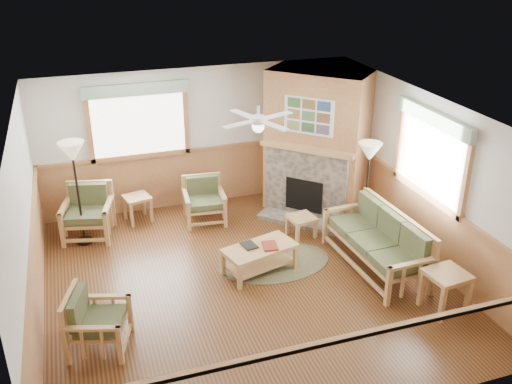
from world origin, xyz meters
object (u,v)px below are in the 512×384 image
object	(u,v)px
armchair_back_left	(87,213)
footstool	(301,226)
end_table_chairs	(138,209)
end_table_sofa	(445,291)
armchair_back_right	(204,201)
coffee_table	(260,259)
sofa	(376,242)
floor_lamp_left	(78,194)
floor_lamp_right	(367,190)
armchair_left	(98,321)

from	to	relation	value
armchair_back_left	footstool	world-z (taller)	armchair_back_left
end_table_chairs	end_table_sofa	world-z (taller)	end_table_sofa
armchair_back_right	end_table_sofa	xyz separation A→B (m)	(2.57, -3.75, -0.10)
armchair_back_right	footstool	distance (m)	1.86
coffee_table	end_table_sofa	distance (m)	2.80
sofa	armchair_back_left	size ratio (longest dim) A/B	2.21
coffee_table	footstool	size ratio (longest dim) A/B	2.60
coffee_table	end_table_sofa	xyz separation A→B (m)	(2.17, -1.77, 0.08)
armchair_back_right	coffee_table	distance (m)	2.03
sofa	end_table_chairs	world-z (taller)	sofa
armchair_back_right	end_table_chairs	distance (m)	1.25
sofa	floor_lamp_left	world-z (taller)	floor_lamp_left
footstool	floor_lamp_right	size ratio (longest dim) A/B	0.25
armchair_left	sofa	bearing A→B (deg)	-64.34
armchair_back_right	end_table_chairs	bearing A→B (deg)	166.86
armchair_back_left	end_table_chairs	bearing A→B (deg)	34.17
sofa	coffee_table	world-z (taller)	sofa
sofa	armchair_back_left	bearing A→B (deg)	-122.93
armchair_back_right	coffee_table	world-z (taller)	armchair_back_right
armchair_back_left	footstool	size ratio (longest dim) A/B	2.09
armchair_left	end_table_chairs	world-z (taller)	armchair_left
coffee_table	floor_lamp_left	xyz separation A→B (m)	(-2.59, 1.87, 0.70)
sofa	floor_lamp_left	bearing A→B (deg)	-120.54
footstool	floor_lamp_right	world-z (taller)	floor_lamp_right
sofa	floor_lamp_right	bearing A→B (deg)	158.51
coffee_table	floor_lamp_right	size ratio (longest dim) A/B	0.65
armchair_left	floor_lamp_right	bearing A→B (deg)	-53.35
armchair_back_left	end_table_chairs	world-z (taller)	armchair_back_left
armchair_back_left	floor_lamp_right	world-z (taller)	floor_lamp_right
armchair_left	floor_lamp_right	world-z (taller)	floor_lamp_right
end_table_sofa	footstool	size ratio (longest dim) A/B	1.40
end_table_chairs	end_table_sofa	distance (m)	5.59
armchair_back_right	footstool	bearing A→B (deg)	-31.48
armchair_left	floor_lamp_left	bearing A→B (deg)	18.82
footstool	floor_lamp_left	world-z (taller)	floor_lamp_left
armchair_back_left	floor_lamp_right	size ratio (longest dim) A/B	0.52
floor_lamp_left	footstool	bearing A→B (deg)	-15.21
armchair_back_left	footstool	distance (m)	3.76
end_table_sofa	end_table_chairs	bearing A→B (deg)	132.15
armchair_back_left	armchair_back_right	size ratio (longest dim) A/B	1.12
end_table_sofa	armchair_back_right	bearing A→B (deg)	124.44
sofa	end_table_chairs	xyz separation A→B (m)	(-3.37, 2.82, -0.21)
coffee_table	armchair_left	bearing A→B (deg)	-173.00
footstool	sofa	bearing A→B (deg)	-61.74
end_table_sofa	floor_lamp_right	xyz separation A→B (m)	(-0.04, 2.32, 0.57)
armchair_back_left	floor_lamp_right	bearing A→B (deg)	-3.69
sofa	armchair_back_right	xyz separation A→B (m)	(-2.20, 2.43, -0.06)
armchair_back_left	end_table_sofa	xyz separation A→B (m)	(4.65, -3.82, -0.15)
armchair_left	end_table_sofa	bearing A→B (deg)	-80.94
sofa	footstool	world-z (taller)	sofa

